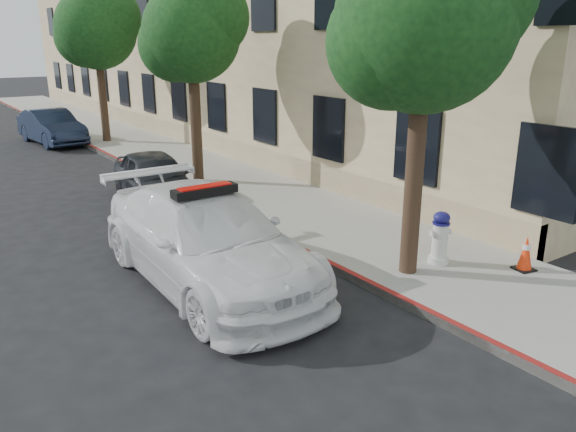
# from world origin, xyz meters

# --- Properties ---
(ground) EXTENTS (120.00, 120.00, 0.00)m
(ground) POSITION_xyz_m (0.00, 0.00, 0.00)
(ground) COLOR black
(ground) RESTS_ON ground
(sidewalk) EXTENTS (3.20, 50.00, 0.15)m
(sidewalk) POSITION_xyz_m (3.60, 10.00, 0.07)
(sidewalk) COLOR gray
(sidewalk) RESTS_ON ground
(curb_strip) EXTENTS (0.12, 50.00, 0.15)m
(curb_strip) POSITION_xyz_m (2.06, 10.00, 0.07)
(curb_strip) COLOR maroon
(curb_strip) RESTS_ON ground
(building) EXTENTS (8.00, 36.00, 10.00)m
(building) POSITION_xyz_m (9.20, 15.00, 5.00)
(building) COLOR tan
(building) RESTS_ON ground
(tree_near) EXTENTS (2.92, 2.82, 5.62)m
(tree_near) POSITION_xyz_m (2.93, -2.01, 4.27)
(tree_near) COLOR black
(tree_near) RESTS_ON sidewalk
(tree_mid) EXTENTS (2.77, 2.64, 5.43)m
(tree_mid) POSITION_xyz_m (2.93, 5.99, 4.16)
(tree_mid) COLOR black
(tree_mid) RESTS_ON sidewalk
(tree_far) EXTENTS (3.10, 3.00, 5.81)m
(tree_far) POSITION_xyz_m (2.93, 13.99, 4.39)
(tree_far) COLOR black
(tree_far) RESTS_ON sidewalk
(police_car) EXTENTS (2.24, 5.40, 1.71)m
(police_car) POSITION_xyz_m (0.02, -0.11, 0.78)
(police_car) COLOR white
(police_car) RESTS_ON ground
(parked_car_mid) EXTENTS (2.05, 4.00, 1.30)m
(parked_car_mid) POSITION_xyz_m (1.20, 5.00, 0.65)
(parked_car_mid) COLOR black
(parked_car_mid) RESTS_ON ground
(parked_car_far) EXTENTS (1.86, 4.21, 1.34)m
(parked_car_far) POSITION_xyz_m (1.20, 15.39, 0.67)
(parked_car_far) COLOR #151D34
(parked_car_far) RESTS_ON ground
(fire_hydrant) EXTENTS (0.41, 0.37, 0.95)m
(fire_hydrant) POSITION_xyz_m (3.63, -2.05, 0.62)
(fire_hydrant) COLOR silver
(fire_hydrant) RESTS_ON sidewalk
(traffic_cone) EXTENTS (0.39, 0.39, 0.62)m
(traffic_cone) POSITION_xyz_m (4.60, -3.13, 0.46)
(traffic_cone) COLOR black
(traffic_cone) RESTS_ON sidewalk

